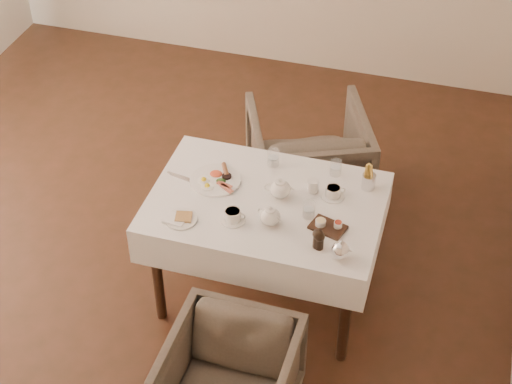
{
  "coord_description": "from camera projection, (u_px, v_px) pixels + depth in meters",
  "views": [
    {
      "loc": [
        1.64,
        -3.29,
        3.58
      ],
      "look_at": [
        0.73,
        -0.19,
        0.82
      ],
      "focal_mm": 55.0,
      "sensor_mm": 36.0,
      "label": 1
    }
  ],
  "objects": [
    {
      "name": "glass_mid",
      "position": [
        309.0,
        210.0,
        4.17
      ],
      "size": [
        0.08,
        0.08,
        0.09
      ],
      "primitive_type": "cylinder",
      "rotation": [
        0.0,
        0.0,
        -0.23
      ],
      "color": "silver",
      "rests_on": "table"
    },
    {
      "name": "teapot_centre",
      "position": [
        280.0,
        188.0,
        4.28
      ],
      "size": [
        0.17,
        0.14,
        0.13
      ],
      "primitive_type": null,
      "rotation": [
        0.0,
        0.0,
        0.13
      ],
      "color": "white",
      "rests_on": "table"
    },
    {
      "name": "breakfast_plate",
      "position": [
        216.0,
        179.0,
        4.42
      ],
      "size": [
        0.29,
        0.29,
        0.04
      ],
      "rotation": [
        0.0,
        0.0,
        0.05
      ],
      "color": "white",
      "rests_on": "table"
    },
    {
      "name": "glass_left",
      "position": [
        273.0,
        158.0,
        4.51
      ],
      "size": [
        0.07,
        0.07,
        0.1
      ],
      "primitive_type": "cylinder",
      "rotation": [
        0.0,
        0.0,
        0.02
      ],
      "color": "silver",
      "rests_on": "table"
    },
    {
      "name": "creamer",
      "position": [
        313.0,
        186.0,
        4.33
      ],
      "size": [
        0.08,
        0.08,
        0.07
      ],
      "primitive_type": "cylinder",
      "rotation": [
        0.0,
        0.0,
        0.43
      ],
      "color": "white",
      "rests_on": "table"
    },
    {
      "name": "glass_right",
      "position": [
        336.0,
        168.0,
        4.44
      ],
      "size": [
        0.08,
        0.08,
        0.09
      ],
      "primitive_type": "cylinder",
      "rotation": [
        0.0,
        0.0,
        -0.14
      ],
      "color": "silver",
      "rests_on": "table"
    },
    {
      "name": "side_plate",
      "position": [
        180.0,
        219.0,
        4.17
      ],
      "size": [
        0.18,
        0.17,
        0.02
      ],
      "rotation": [
        0.0,
        0.0,
        0.01
      ],
      "color": "white",
      "rests_on": "table"
    },
    {
      "name": "armchair_far",
      "position": [
        308.0,
        159.0,
        5.23
      ],
      "size": [
        0.99,
        1.01,
        0.7
      ],
      "primitive_type": "imported",
      "rotation": [
        0.0,
        0.0,
        3.55
      ],
      "color": "#4A4036",
      "rests_on": "ground"
    },
    {
      "name": "pepper_mill_left",
      "position": [
        318.0,
        238.0,
        3.99
      ],
      "size": [
        0.06,
        0.06,
        0.12
      ],
      "primitive_type": null,
      "rotation": [
        0.0,
        0.0,
        -0.11
      ],
      "color": "black",
      "rests_on": "table"
    },
    {
      "name": "pepper_mill_right",
      "position": [
        320.0,
        241.0,
        3.98
      ],
      "size": [
        0.06,
        0.06,
        0.11
      ],
      "primitive_type": null,
      "rotation": [
        0.0,
        0.0,
        -0.11
      ],
      "color": "black",
      "rests_on": "table"
    },
    {
      "name": "cutlery_fork",
      "position": [
        182.0,
        177.0,
        4.45
      ],
      "size": [
        0.19,
        0.05,
        0.0
      ],
      "primitive_type": "cube",
      "rotation": [
        0.0,
        0.0,
        1.4
      ],
      "color": "silver",
      "rests_on": "table"
    },
    {
      "name": "fries_cup",
      "position": [
        369.0,
        178.0,
        4.33
      ],
      "size": [
        0.08,
        0.08,
        0.16
      ],
      "rotation": [
        0.0,
        0.0,
        -0.02
      ],
      "color": "silver",
      "rests_on": "table"
    },
    {
      "name": "teapot_front",
      "position": [
        270.0,
        216.0,
        4.11
      ],
      "size": [
        0.18,
        0.16,
        0.12
      ],
      "primitive_type": null,
      "rotation": [
        0.0,
        0.0,
        -0.33
      ],
      "color": "white",
      "rests_on": "table"
    },
    {
      "name": "teacup_far",
      "position": [
        333.0,
        192.0,
        4.3
      ],
      "size": [
        0.13,
        0.13,
        0.06
      ],
      "rotation": [
        0.0,
        0.0,
        0.41
      ],
      "color": "white",
      "rests_on": "table"
    },
    {
      "name": "teacup_near",
      "position": [
        233.0,
        216.0,
        4.16
      ],
      "size": [
        0.14,
        0.14,
        0.07
      ],
      "rotation": [
        0.0,
        0.0,
        0.01
      ],
      "color": "white",
      "rests_on": "table"
    },
    {
      "name": "table",
      "position": [
        266.0,
        216.0,
        4.37
      ],
      "size": [
        1.28,
        0.88,
        0.75
      ],
      "color": "black",
      "rests_on": "ground"
    },
    {
      "name": "condiment_board",
      "position": [
        328.0,
        226.0,
        4.12
      ],
      "size": [
        0.21,
        0.17,
        0.05
      ],
      "rotation": [
        0.0,
        0.0,
        -0.29
      ],
      "color": "black",
      "rests_on": "table"
    },
    {
      "name": "cutlery_knife",
      "position": [
        183.0,
        179.0,
        4.44
      ],
      "size": [
        0.18,
        0.06,
        0.0
      ],
      "primitive_type": "cube",
      "rotation": [
        0.0,
        0.0,
        1.34
      ],
      "color": "silver",
      "rests_on": "table"
    },
    {
      "name": "silver_pot",
      "position": [
        341.0,
        249.0,
        3.92
      ],
      "size": [
        0.12,
        0.1,
        0.12
      ],
      "primitive_type": null,
      "rotation": [
        0.0,
        0.0,
        0.08
      ],
      "color": "white",
      "rests_on": "table"
    },
    {
      "name": "armchair_near",
      "position": [
        231.0,
        382.0,
        3.94
      ],
      "size": [
        0.64,
        0.66,
        0.59
      ],
      "primitive_type": "imported",
      "rotation": [
        0.0,
        0.0,
        -0.02
      ],
      "color": "#4A4036",
      "rests_on": "ground"
    }
  ]
}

